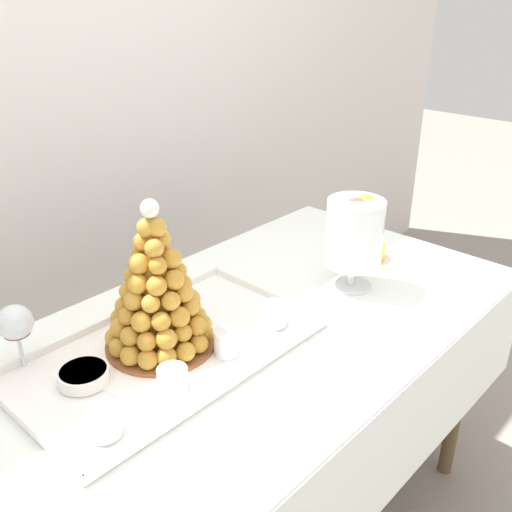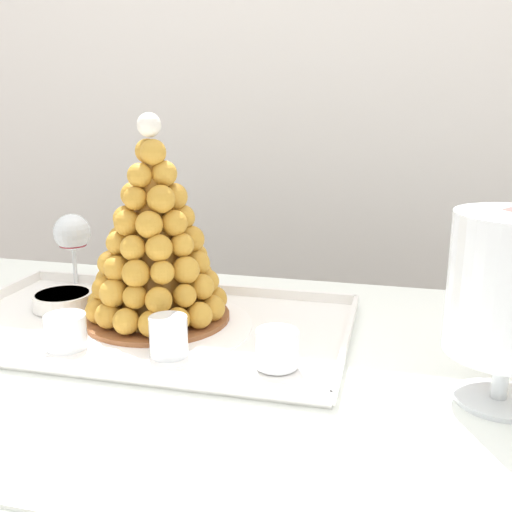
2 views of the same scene
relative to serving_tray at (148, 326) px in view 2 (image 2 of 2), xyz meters
The scene contains 10 objects.
backdrop_wall 0.97m from the serving_tray, 77.91° to the left, with size 4.80×0.10×2.50m, color silver.
buffet_table 0.21m from the serving_tray, 16.38° to the right, with size 1.51×0.78×0.74m.
serving_tray is the anchor object (origin of this frame).
croquembouche 0.14m from the serving_tray, 78.77° to the left, with size 0.24×0.24×0.34m.
dessert_cup_mid_left 0.14m from the serving_tray, 124.65° to the right, with size 0.06×0.06×0.05m.
dessert_cup_centre 0.13m from the serving_tray, 52.17° to the right, with size 0.06×0.06×0.06m.
dessert_cup_mid_right 0.26m from the serving_tray, 22.95° to the right, with size 0.06×0.06×0.05m.
creme_brulee_ramekin 0.19m from the serving_tray, 167.21° to the left, with size 0.10×0.10×0.03m.
macaron_goblet 0.56m from the serving_tray, 12.60° to the right, with size 0.15×0.15×0.26m.
wine_glass 0.32m from the serving_tray, 142.77° to the left, with size 0.07×0.07×0.15m.
Camera 2 is at (0.22, -0.78, 1.10)m, focal length 40.94 mm.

